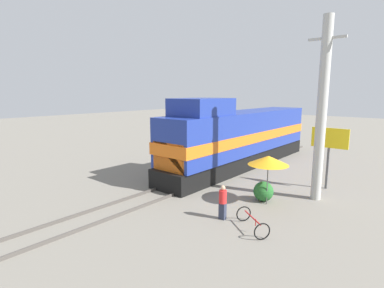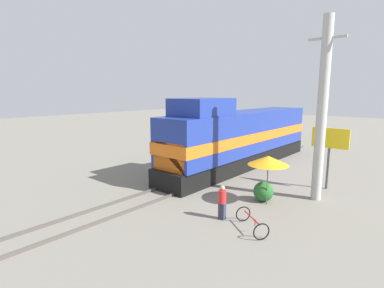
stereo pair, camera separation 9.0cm
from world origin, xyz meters
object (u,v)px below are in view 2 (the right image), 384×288
locomotive (240,138)px  billboard_sign (330,143)px  vendor_umbrella (268,160)px  person_bystander (222,201)px  bicycle (252,222)px  utility_pole (322,110)px

locomotive → billboard_sign: bearing=-9.8°
vendor_umbrella → locomotive: bearing=131.9°
person_bystander → bicycle: 1.62m
locomotive → billboard_sign: size_ratio=4.69×
billboard_sign → bicycle: billboard_sign is taller
vendor_umbrella → bicycle: size_ratio=1.35×
utility_pole → person_bystander: bearing=-113.5°
locomotive → person_bystander: size_ratio=10.78×
utility_pole → billboard_sign: size_ratio=2.60×
billboard_sign → person_bystander: 8.04m
vendor_umbrella → person_bystander: size_ratio=1.61×
utility_pole → vendor_umbrella: utility_pole is taller
utility_pole → vendor_umbrella: size_ratio=3.72×
locomotive → vendor_umbrella: size_ratio=6.71×
utility_pole → bicycle: bearing=-98.1°
locomotive → vendor_umbrella: bearing=-48.1°
utility_pole → bicycle: size_ratio=5.02×
locomotive → billboard_sign: locomotive is taller
person_bystander → bicycle: bearing=-3.8°
billboard_sign → bicycle: 7.99m
billboard_sign → person_bystander: bearing=-106.3°
bicycle → locomotive: bearing=70.3°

